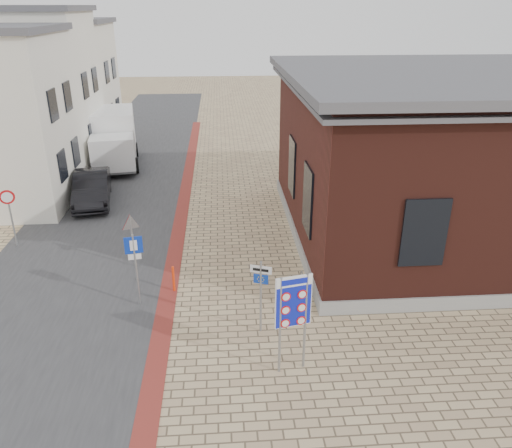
{
  "coord_description": "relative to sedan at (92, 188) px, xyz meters",
  "views": [
    {
      "loc": [
        -0.05,
        -12.26,
        9.09
      ],
      "look_at": [
        1.08,
        3.37,
        2.2
      ],
      "focal_mm": 35.0,
      "sensor_mm": 36.0,
      "label": 1
    }
  ],
  "objects": [
    {
      "name": "townhouse_far",
      "position": [
        -4.49,
        12.34,
        3.39
      ],
      "size": [
        7.4,
        6.4,
        8.3
      ],
      "color": "silver",
      "rests_on": "ground"
    },
    {
      "name": "yield_sign",
      "position": [
        3.08,
        -6.98,
        0.8
      ],
      "size": [
        0.7,
        0.36,
        2.09
      ],
      "rotation": [
        0.0,
        0.0,
        0.42
      ],
      "color": "gray",
      "rests_on": "ground"
    },
    {
      "name": "border_sign",
      "position": [
        8.19,
        -13.16,
        1.31
      ],
      "size": [
        0.97,
        0.26,
        2.9
      ],
      "rotation": [
        0.0,
        0.0,
        0.22
      ],
      "color": "gray",
      "rests_on": "ground"
    },
    {
      "name": "ground",
      "position": [
        6.5,
        -11.66,
        -0.77
      ],
      "size": [
        120.0,
        120.0,
        0.0
      ],
      "primitive_type": "plane",
      "color": "tan",
      "rests_on": "ground"
    },
    {
      "name": "box_truck",
      "position": [
        -0.03,
        6.45,
        0.9
      ],
      "size": [
        3.38,
        6.5,
        3.24
      ],
      "rotation": [
        0.0,
        0.0,
        0.15
      ],
      "color": "slate",
      "rests_on": "ground"
    },
    {
      "name": "speed_sign",
      "position": [
        -2.0,
        -4.89,
        0.89
      ],
      "size": [
        0.56,
        0.21,
        2.47
      ],
      "rotation": [
        0.0,
        0.0,
        0.32
      ],
      "color": "gray",
      "rests_on": "ground"
    },
    {
      "name": "sedan",
      "position": [
        0.0,
        0.0,
        0.0
      ],
      "size": [
        2.39,
        4.91,
        1.55
      ],
      "primitive_type": "imported",
      "rotation": [
        0.0,
        0.0,
        0.17
      ],
      "color": "black",
      "rests_on": "ground"
    },
    {
      "name": "townhouse_mid",
      "position": [
        -4.49,
        6.34,
        3.79
      ],
      "size": [
        7.4,
        6.4,
        9.1
      ],
      "color": "silver",
      "rests_on": "ground"
    },
    {
      "name": "brick_building",
      "position": [
        15.49,
        -4.66,
        2.71
      ],
      "size": [
        13.0,
        13.0,
        6.8
      ],
      "color": "gray",
      "rests_on": "ground"
    },
    {
      "name": "curb_strip",
      "position": [
        4.5,
        -1.66,
        -0.76
      ],
      "size": [
        0.6,
        40.0,
        0.02
      ],
      "primitive_type": "cube",
      "color": "maroon",
      "rests_on": "ground"
    },
    {
      "name": "road_strip",
      "position": [
        1.0,
        3.34,
        -0.76
      ],
      "size": [
        7.0,
        60.0,
        0.02
      ],
      "primitive_type": "cube",
      "color": "#38383A",
      "rests_on": "ground"
    },
    {
      "name": "bollard",
      "position": [
        4.7,
        -8.86,
        -0.3
      ],
      "size": [
        0.09,
        0.09,
        0.96
      ],
      "primitive_type": "cylinder",
      "rotation": [
        0.0,
        0.0,
        -0.03
      ],
      "color": "#FF3A0D",
      "rests_on": "ground"
    },
    {
      "name": "parking_sign",
      "position": [
        3.63,
        -9.66,
        0.98
      ],
      "size": [
        0.56,
        0.15,
        2.56
      ],
      "rotation": [
        0.0,
        0.0,
        0.19
      ],
      "color": "gray",
      "rests_on": "ground"
    },
    {
      "name": "bike_rack",
      "position": [
        9.15,
        -9.46,
        -0.51
      ],
      "size": [
        0.08,
        1.8,
        0.6
      ],
      "color": "slate",
      "rests_on": "ground"
    },
    {
      "name": "essen_sign",
      "position": [
        7.5,
        -11.36,
        0.79
      ],
      "size": [
        0.61,
        0.25,
        2.37
      ],
      "rotation": [
        0.0,
        0.0,
        -0.34
      ],
      "color": "gray",
      "rests_on": "ground"
    }
  ]
}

